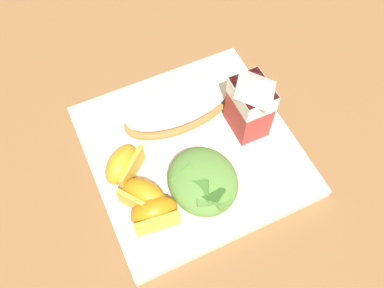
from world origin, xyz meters
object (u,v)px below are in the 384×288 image
at_px(white_plate, 192,150).
at_px(milk_carton, 252,104).
at_px(green_salad_pile, 203,181).
at_px(orange_wedge_middle, 144,196).
at_px(orange_wedge_rear, 155,213).
at_px(cheesy_pizza_bread, 179,107).
at_px(orange_wedge_front, 123,165).

distance_m(white_plate, milk_carton, 0.11).
xyz_separation_m(green_salad_pile, orange_wedge_middle, (-0.01, -0.08, -0.00)).
height_order(white_plate, orange_wedge_rear, orange_wedge_rear).
bearing_deg(orange_wedge_rear, orange_wedge_middle, -172.93).
xyz_separation_m(white_plate, milk_carton, (0.00, 0.09, 0.07)).
distance_m(cheesy_pizza_bread, green_salad_pile, 0.12).
bearing_deg(white_plate, orange_wedge_middle, -62.02).
xyz_separation_m(milk_carton, orange_wedge_front, (-0.01, -0.18, -0.04)).
bearing_deg(orange_wedge_front, milk_carton, 87.26).
distance_m(milk_carton, orange_wedge_middle, 0.19).
relative_size(cheesy_pizza_bread, orange_wedge_middle, 2.48).
xyz_separation_m(orange_wedge_front, orange_wedge_rear, (0.08, 0.01, 0.00)).
bearing_deg(white_plate, milk_carton, 87.45).
height_order(green_salad_pile, orange_wedge_rear, green_salad_pile).
relative_size(milk_carton, orange_wedge_front, 1.59).
xyz_separation_m(white_plate, orange_wedge_rear, (0.08, -0.09, 0.03)).
relative_size(cheesy_pizza_bread, green_salad_pile, 1.71).
distance_m(green_salad_pile, milk_carton, 0.12).
bearing_deg(orange_wedge_middle, orange_wedge_front, -170.78).
distance_m(orange_wedge_front, orange_wedge_middle, 0.05).
relative_size(orange_wedge_front, orange_wedge_rear, 1.08).
xyz_separation_m(cheesy_pizza_bread, green_salad_pile, (0.12, -0.02, 0.00)).
bearing_deg(milk_carton, green_salad_pile, -59.96).
height_order(green_salad_pile, milk_carton, milk_carton).
height_order(white_plate, orange_wedge_middle, orange_wedge_middle).
bearing_deg(orange_wedge_front, cheesy_pizza_bread, 117.05).
distance_m(orange_wedge_middle, orange_wedge_rear, 0.03).
relative_size(cheesy_pizza_bread, milk_carton, 1.57).
height_order(cheesy_pizza_bread, orange_wedge_front, orange_wedge_front).
bearing_deg(orange_wedge_rear, orange_wedge_front, -171.51).
distance_m(cheesy_pizza_bread, orange_wedge_rear, 0.16).
bearing_deg(cheesy_pizza_bread, white_plate, -7.22).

